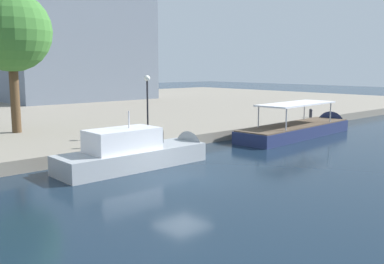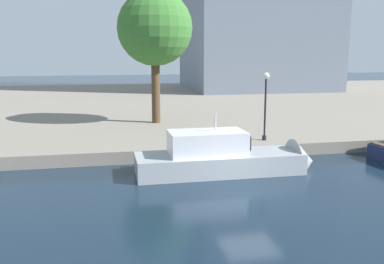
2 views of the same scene
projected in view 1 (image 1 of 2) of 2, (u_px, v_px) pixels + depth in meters
ground_plane at (182, 179)px, 21.88m from camera, size 220.00×220.00×0.00m
motor_yacht_1 at (142, 154)px, 24.65m from camera, size 9.78×2.70×4.13m
tour_boat_2 at (302, 131)px, 35.83m from camera, size 14.10×3.96×3.90m
mooring_bollard_0 at (311, 113)px, 42.01m from camera, size 0.32×0.32×0.86m
mooring_bollard_1 at (126, 136)px, 28.07m from camera, size 0.23×0.23×0.76m
mooring_bollard_2 at (89, 141)px, 26.03m from camera, size 0.26×0.26×0.85m
lamp_post at (147, 98)px, 29.69m from camera, size 0.41×0.41×4.31m
tree_2 at (9, 33)px, 31.53m from camera, size 5.86×6.02×10.36m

